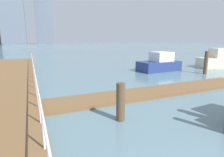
# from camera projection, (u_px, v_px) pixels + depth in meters

# --- Properties ---
(ground_plane) EXTENTS (300.00, 300.00, 0.00)m
(ground_plane) POSITION_uv_depth(u_px,v_px,m) (64.00, 69.00, 20.47)
(ground_plane) COLOR slate
(floating_dock) EXTENTS (14.39, 2.00, 0.18)m
(floating_dock) POSITION_uv_depth(u_px,v_px,m) (157.00, 91.00, 11.39)
(floating_dock) COLOR brown
(floating_dock) RESTS_ON ground_plane
(boardwalk_railing) EXTENTS (0.06, 30.20, 1.08)m
(boardwalk_railing) POSITION_uv_depth(u_px,v_px,m) (35.00, 74.00, 10.70)
(boardwalk_railing) COLOR white
(boardwalk_railing) RESTS_ON boardwalk
(dock_piling_1) EXTENTS (0.35, 0.35, 1.57)m
(dock_piling_1) POSITION_uv_depth(u_px,v_px,m) (121.00, 102.00, 7.37)
(dock_piling_1) COLOR brown
(dock_piling_1) RESTS_ON ground_plane
(dock_piling_3) EXTENTS (0.35, 0.35, 2.17)m
(dock_piling_3) POSITION_uv_depth(u_px,v_px,m) (206.00, 63.00, 17.42)
(dock_piling_3) COLOR brown
(dock_piling_3) RESTS_ON ground_plane
(moored_boat_0) EXTENTS (4.56, 2.41, 1.96)m
(moored_boat_0) POSITION_uv_depth(u_px,v_px,m) (159.00, 64.00, 19.31)
(moored_boat_0) COLOR navy
(moored_boat_0) RESTS_ON ground_plane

